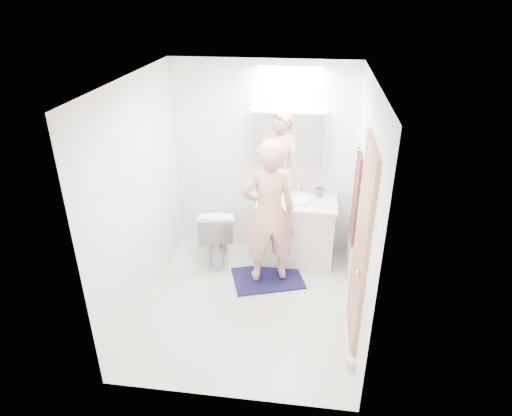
% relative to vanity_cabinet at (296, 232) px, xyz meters
% --- Properties ---
extents(floor, '(2.50, 2.50, 0.00)m').
position_rel_vanity_cabinet_xyz_m(floor, '(-0.45, -0.96, -0.39)').
color(floor, silver).
rests_on(floor, ground).
extents(ceiling, '(2.50, 2.50, 0.00)m').
position_rel_vanity_cabinet_xyz_m(ceiling, '(-0.45, -0.96, 2.01)').
color(ceiling, white).
rests_on(ceiling, floor).
extents(wall_back, '(2.50, 0.00, 2.50)m').
position_rel_vanity_cabinet_xyz_m(wall_back, '(-0.45, 0.29, 0.81)').
color(wall_back, white).
rests_on(wall_back, floor).
extents(wall_front, '(2.50, 0.00, 2.50)m').
position_rel_vanity_cabinet_xyz_m(wall_front, '(-0.45, -2.21, 0.81)').
color(wall_front, white).
rests_on(wall_front, floor).
extents(wall_left, '(0.00, 2.50, 2.50)m').
position_rel_vanity_cabinet_xyz_m(wall_left, '(-1.55, -0.96, 0.81)').
color(wall_left, white).
rests_on(wall_left, floor).
extents(wall_right, '(0.00, 2.50, 2.50)m').
position_rel_vanity_cabinet_xyz_m(wall_right, '(0.65, -0.96, 0.81)').
color(wall_right, white).
rests_on(wall_right, floor).
extents(vanity_cabinet, '(0.90, 0.55, 0.78)m').
position_rel_vanity_cabinet_xyz_m(vanity_cabinet, '(0.00, 0.00, 0.00)').
color(vanity_cabinet, silver).
rests_on(vanity_cabinet, floor).
extents(countertop, '(0.95, 0.58, 0.04)m').
position_rel_vanity_cabinet_xyz_m(countertop, '(0.00, -0.00, 0.41)').
color(countertop, white).
rests_on(countertop, vanity_cabinet).
extents(sink_basin, '(0.36, 0.36, 0.03)m').
position_rel_vanity_cabinet_xyz_m(sink_basin, '(0.00, 0.03, 0.45)').
color(sink_basin, white).
rests_on(sink_basin, countertop).
extents(faucet, '(0.02, 0.02, 0.16)m').
position_rel_vanity_cabinet_xyz_m(faucet, '(0.00, 0.22, 0.51)').
color(faucet, silver).
rests_on(faucet, countertop).
extents(medicine_cabinet, '(0.88, 0.14, 0.70)m').
position_rel_vanity_cabinet_xyz_m(medicine_cabinet, '(-0.15, 0.21, 1.11)').
color(medicine_cabinet, white).
rests_on(medicine_cabinet, wall_back).
extents(mirror_panel, '(0.84, 0.01, 0.66)m').
position_rel_vanity_cabinet_xyz_m(mirror_panel, '(-0.15, 0.13, 1.11)').
color(mirror_panel, silver).
rests_on(mirror_panel, medicine_cabinet).
extents(toilet, '(0.56, 0.81, 0.76)m').
position_rel_vanity_cabinet_xyz_m(toilet, '(-0.97, -0.12, -0.01)').
color(toilet, white).
rests_on(toilet, floor).
extents(bath_rug, '(0.93, 0.77, 0.02)m').
position_rel_vanity_cabinet_xyz_m(bath_rug, '(-0.29, -0.49, -0.38)').
color(bath_rug, '#171440').
rests_on(bath_rug, floor).
extents(person, '(0.71, 0.57, 1.68)m').
position_rel_vanity_cabinet_xyz_m(person, '(-0.29, -0.49, 0.50)').
color(person, tan).
rests_on(person, bath_rug).
extents(door, '(0.04, 0.80, 2.00)m').
position_rel_vanity_cabinet_xyz_m(door, '(0.63, -1.31, 0.61)').
color(door, tan).
rests_on(door, wall_right).
extents(door_knob, '(0.06, 0.06, 0.06)m').
position_rel_vanity_cabinet_xyz_m(door_knob, '(0.59, -1.61, 0.56)').
color(door_knob, gold).
rests_on(door_knob, door).
extents(towel, '(0.02, 0.42, 1.00)m').
position_rel_vanity_cabinet_xyz_m(towel, '(0.63, -0.41, 0.71)').
color(towel, black).
rests_on(towel, wall_right).
extents(towel_hook, '(0.07, 0.02, 0.02)m').
position_rel_vanity_cabinet_xyz_m(towel_hook, '(0.61, -0.41, 1.23)').
color(towel_hook, silver).
rests_on(towel_hook, wall_right).
extents(soap_bottle_a, '(0.10, 0.10, 0.20)m').
position_rel_vanity_cabinet_xyz_m(soap_bottle_a, '(-0.30, 0.15, 0.53)').
color(soap_bottle_a, tan).
rests_on(soap_bottle_a, countertop).
extents(soap_bottle_b, '(0.10, 0.10, 0.19)m').
position_rel_vanity_cabinet_xyz_m(soap_bottle_b, '(-0.23, 0.18, 0.52)').
color(soap_bottle_b, '#5886BC').
rests_on(soap_bottle_b, countertop).
extents(toothbrush_cup, '(0.14, 0.14, 0.10)m').
position_rel_vanity_cabinet_xyz_m(toothbrush_cup, '(0.26, 0.16, 0.48)').
color(toothbrush_cup, '#3C5CB6').
rests_on(toothbrush_cup, countertop).
extents(toilet_paper_roll, '(0.11, 0.11, 0.10)m').
position_rel_vanity_cabinet_xyz_m(toilet_paper_roll, '(0.62, -1.73, -0.34)').
color(toilet_paper_roll, silver).
rests_on(toilet_paper_roll, floor).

